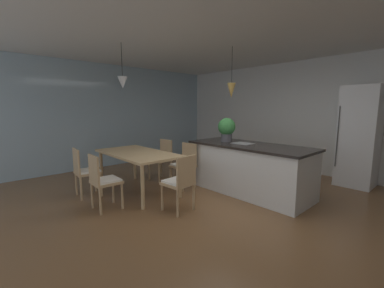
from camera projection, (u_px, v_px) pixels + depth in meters
The scene contains 15 objects.
ground_plane at pixel (226, 209), 3.88m from camera, with size 10.00×8.40×0.04m, color brown.
ceiling_slab at pixel (230, 22), 3.48m from camera, with size 10.00×8.40×0.12m, color silver.
wall_back_kitchen at pixel (316, 117), 5.86m from camera, with size 10.00×0.12×2.70m, color silver.
window_wall_left_glazing at pixel (110, 116), 6.65m from camera, with size 0.06×8.40×2.70m, color #9EB7C6.
dining_table at pixel (137, 156), 4.57m from camera, with size 1.72×0.91×0.75m.
chair_far_right at pixel (185, 164), 4.87m from camera, with size 0.43×0.43×0.87m.
chair_near_right at pixel (103, 180), 3.77m from camera, with size 0.41×0.41×0.87m.
chair_far_left at pixel (162, 158), 5.44m from camera, with size 0.43×0.43×0.87m.
chair_kitchen_end at pixel (180, 181), 3.71m from camera, with size 0.43×0.43×0.87m.
chair_near_left at pixel (85, 170), 4.34m from camera, with size 0.43×0.43×0.87m.
kitchen_island at pixel (249, 168), 4.58m from camera, with size 2.29×0.96×0.91m.
refrigerator at pixel (359, 137), 4.91m from camera, with size 0.65×0.67×2.00m.
pendant_over_table at pixel (123, 83), 4.41m from camera, with size 0.17×0.17×0.79m.
pendant_over_island_main at pixel (231, 90), 4.70m from camera, with size 0.16×0.16×0.95m.
potted_plant_on_island at pixel (227, 128), 4.88m from camera, with size 0.34×0.34×0.47m.
Camera 1 is at (2.36, -2.89, 1.56)m, focal length 23.09 mm.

